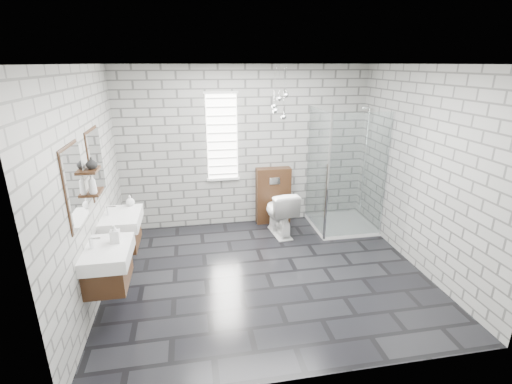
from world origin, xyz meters
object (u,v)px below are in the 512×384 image
object	(u,v)px
shower_enclosure	(340,202)
toilet	(280,212)
vanity_right	(119,221)
cistern_panel	(273,195)
vanity_left	(104,255)

from	to	relation	value
shower_enclosure	toilet	bearing A→B (deg)	179.24
vanity_right	cistern_panel	world-z (taller)	vanity_right
cistern_panel	vanity_right	bearing A→B (deg)	-151.26
vanity_right	vanity_left	bearing A→B (deg)	-90.00
vanity_right	toilet	xyz separation A→B (m)	(2.37, 0.80, -0.37)
vanity_right	shower_enclosure	xyz separation A→B (m)	(3.41, 0.78, -0.25)
cistern_panel	toilet	size ratio (longest dim) A/B	1.30
vanity_left	toilet	distance (m)	2.96
vanity_right	toilet	size ratio (longest dim) A/B	2.04
cistern_panel	shower_enclosure	bearing A→B (deg)	-26.52
vanity_right	cistern_panel	distance (m)	2.72
shower_enclosure	cistern_panel	bearing A→B (deg)	153.48
vanity_left	cistern_panel	distance (m)	3.27
vanity_right	toilet	distance (m)	2.53
vanity_left	vanity_right	world-z (taller)	same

